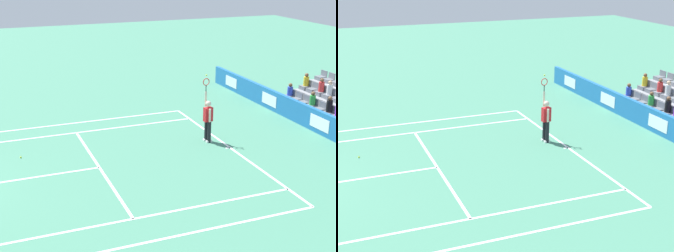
% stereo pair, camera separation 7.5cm
% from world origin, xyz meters
% --- Properties ---
extents(line_baseline, '(10.97, 0.10, 0.01)m').
position_xyz_m(line_baseline, '(0.00, -11.89, 0.00)').
color(line_baseline, white).
rests_on(line_baseline, ground).
extents(line_service, '(8.23, 0.10, 0.01)m').
position_xyz_m(line_service, '(0.00, -6.40, 0.00)').
color(line_service, white).
rests_on(line_service, ground).
extents(line_centre_service, '(0.10, 6.40, 0.01)m').
position_xyz_m(line_centre_service, '(0.00, -3.20, 0.00)').
color(line_centre_service, white).
rests_on(line_centre_service, ground).
extents(line_singles_sideline_left, '(0.10, 11.89, 0.01)m').
position_xyz_m(line_singles_sideline_left, '(4.12, -5.95, 0.00)').
color(line_singles_sideline_left, white).
rests_on(line_singles_sideline_left, ground).
extents(line_singles_sideline_right, '(0.10, 11.89, 0.01)m').
position_xyz_m(line_singles_sideline_right, '(-4.12, -5.95, 0.00)').
color(line_singles_sideline_right, white).
rests_on(line_singles_sideline_right, ground).
extents(line_doubles_sideline_left, '(0.10, 11.89, 0.01)m').
position_xyz_m(line_doubles_sideline_left, '(5.49, -5.95, 0.00)').
color(line_doubles_sideline_left, white).
rests_on(line_doubles_sideline_left, ground).
extents(line_doubles_sideline_right, '(0.10, 11.89, 0.01)m').
position_xyz_m(line_doubles_sideline_right, '(-5.49, -5.95, 0.00)').
color(line_doubles_sideline_right, white).
rests_on(line_doubles_sideline_right, ground).
extents(line_centre_mark, '(0.10, 0.20, 0.01)m').
position_xyz_m(line_centre_mark, '(0.00, -11.79, 0.00)').
color(line_centre_mark, white).
rests_on(line_centre_mark, ground).
extents(sponsor_barrier, '(20.16, 0.22, 1.02)m').
position_xyz_m(sponsor_barrier, '(0.00, -16.40, 0.51)').
color(sponsor_barrier, '#1E66AD').
rests_on(sponsor_barrier, ground).
extents(tennis_player, '(0.53, 0.38, 2.85)m').
position_xyz_m(tennis_player, '(1.01, -11.35, 0.99)').
color(tennis_player, black).
rests_on(tennis_player, ground).
extents(loose_tennis_ball, '(0.07, 0.07, 0.07)m').
position_xyz_m(loose_tennis_ball, '(2.02, -3.78, 0.03)').
color(loose_tennis_ball, '#D1E533').
rests_on(loose_tennis_ball, ground).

